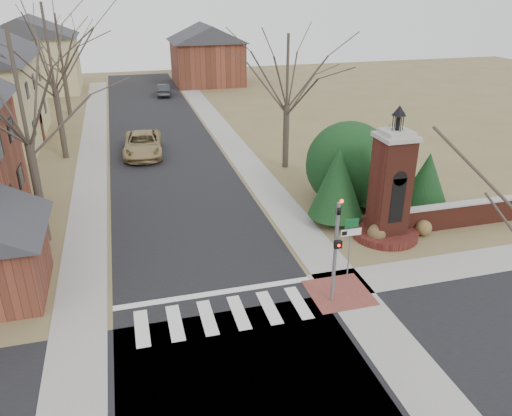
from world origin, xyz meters
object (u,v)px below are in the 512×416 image
object	(u,v)px
sign_post	(350,237)
distant_car	(164,90)
traffic_signal_pole	(336,243)
brick_gate_monument	(389,196)
pickup_truck	(143,144)

from	to	relation	value
sign_post	distant_car	distance (m)	40.10
traffic_signal_pole	distant_car	world-z (taller)	traffic_signal_pole
brick_gate_monument	distant_car	distance (m)	37.60
brick_gate_monument	pickup_truck	world-z (taller)	brick_gate_monument
sign_post	pickup_truck	size ratio (longest dim) A/B	0.48
sign_post	pickup_truck	xyz separation A→B (m)	(-7.19, 19.15, -1.15)
traffic_signal_pole	brick_gate_monument	bearing A→B (deg)	43.24
sign_post	distant_car	xyz separation A→B (m)	(-3.60, 39.92, -1.31)
sign_post	distant_car	size ratio (longest dim) A/B	0.71
brick_gate_monument	pickup_truck	xyz separation A→B (m)	(-10.60, 16.14, -1.37)
traffic_signal_pole	pickup_truck	distance (m)	21.46
traffic_signal_pole	sign_post	bearing A→B (deg)	47.57
pickup_truck	sign_post	bearing A→B (deg)	-65.05
traffic_signal_pole	sign_post	world-z (taller)	traffic_signal_pole
traffic_signal_pole	distant_car	bearing A→B (deg)	93.19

